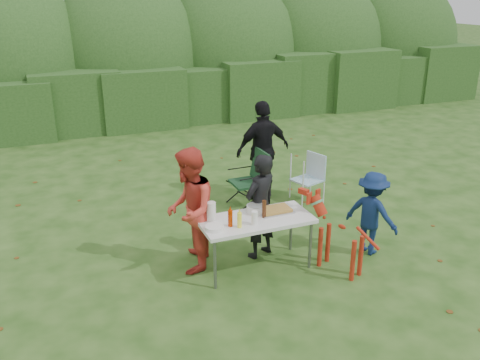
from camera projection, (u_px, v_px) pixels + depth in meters
name	position (u px, v px, depth m)	size (l,w,h in m)	color
ground	(264.00, 261.00, 7.12)	(80.00, 80.00, 0.00)	#1E4211
hedge_row	(141.00, 95.00, 13.75)	(22.00, 1.40, 1.70)	#23471C
shrub_backdrop	(128.00, 60.00, 14.87)	(20.00, 2.60, 3.20)	#3D6628
folding_table	(256.00, 222.00, 6.71)	(1.50, 0.70, 0.74)	silver
person_cook	(260.00, 206.00, 7.02)	(0.55, 0.36, 1.51)	black
person_red_jacket	(190.00, 211.00, 6.67)	(0.82, 0.64, 1.69)	red
person_black_puffy	(263.00, 150.00, 9.04)	(1.03, 0.43, 1.76)	black
child	(372.00, 213.00, 7.16)	(0.79, 0.45, 1.22)	#0E214C
dog	(341.00, 237.00, 6.71)	(1.04, 0.42, 0.99)	#A52713
camping_chair	(248.00, 179.00, 8.74)	(0.62, 0.62, 0.99)	#163A1F
lawn_chair	(307.00, 178.00, 9.00)	(0.50, 0.50, 0.85)	teal
food_tray	(275.00, 211.00, 6.88)	(0.45, 0.30, 0.02)	#B7B7BA
focaccia_bread	(275.00, 209.00, 6.87)	(0.40, 0.26, 0.04)	#B5863A
mustard_bottle	(239.00, 220.00, 6.41)	(0.06, 0.06, 0.20)	#FFF836
ketchup_bottle	(230.00, 218.00, 6.44)	(0.06, 0.06, 0.22)	#A32800
beer_bottle	(264.00, 209.00, 6.68)	(0.06, 0.06, 0.24)	#47230F
paper_towel_roll	(211.00, 212.00, 6.58)	(0.12, 0.12, 0.26)	white
cup_stack	(255.00, 218.00, 6.49)	(0.08, 0.08, 0.18)	white
pasta_bowl	(256.00, 209.00, 6.86)	(0.26, 0.26, 0.10)	silver
plate_stack	(214.00, 228.00, 6.38)	(0.24, 0.24, 0.05)	white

